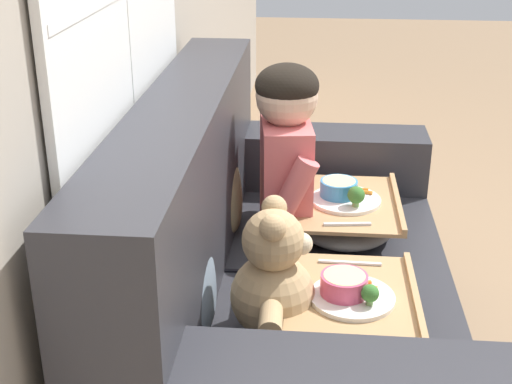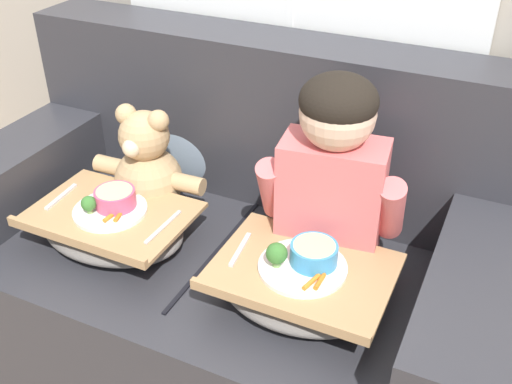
{
  "view_description": "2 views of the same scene",
  "coord_description": "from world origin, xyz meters",
  "px_view_note": "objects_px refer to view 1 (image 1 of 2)",
  "views": [
    {
      "loc": [
        -1.83,
        -0.03,
        1.5
      ],
      "look_at": [
        0.08,
        0.14,
        0.67
      ],
      "focal_mm": 50.0,
      "sensor_mm": 36.0,
      "label": 1
    },
    {
      "loc": [
        0.69,
        -1.25,
        1.52
      ],
      "look_at": [
        0.08,
        0.06,
        0.61
      ],
      "focal_mm": 42.0,
      "sensor_mm": 36.0,
      "label": 2
    }
  ],
  "objects_px": {
    "throw_pillow_behind_teddy": "(193,273)",
    "lap_tray_teddy": "(351,315)",
    "child_figure": "(286,142)",
    "lap_tray_child": "(345,214)",
    "teddy_bear": "(275,281)",
    "couch": "(276,300)",
    "throw_pillow_behind_child": "(224,182)"
  },
  "relations": [
    {
      "from": "throw_pillow_behind_teddy",
      "to": "lap_tray_teddy",
      "type": "relative_size",
      "value": 0.71
    },
    {
      "from": "child_figure",
      "to": "lap_tray_child",
      "type": "bearing_deg",
      "value": -89.96
    },
    {
      "from": "throw_pillow_behind_teddy",
      "to": "teddy_bear",
      "type": "distance_m",
      "value": 0.21
    },
    {
      "from": "couch",
      "to": "child_figure",
      "type": "height_order",
      "value": "child_figure"
    },
    {
      "from": "teddy_bear",
      "to": "lap_tray_teddy",
      "type": "distance_m",
      "value": 0.21
    },
    {
      "from": "teddy_bear",
      "to": "lap_tray_child",
      "type": "height_order",
      "value": "teddy_bear"
    },
    {
      "from": "teddy_bear",
      "to": "child_figure",
      "type": "bearing_deg",
      "value": 0.38
    },
    {
      "from": "teddy_bear",
      "to": "throw_pillow_behind_teddy",
      "type": "bearing_deg",
      "value": 90.05
    },
    {
      "from": "throw_pillow_behind_teddy",
      "to": "lap_tray_teddy",
      "type": "distance_m",
      "value": 0.41
    },
    {
      "from": "teddy_bear",
      "to": "lap_tray_child",
      "type": "relative_size",
      "value": 0.85
    },
    {
      "from": "throw_pillow_behind_child",
      "to": "lap_tray_child",
      "type": "height_order",
      "value": "throw_pillow_behind_child"
    },
    {
      "from": "couch",
      "to": "throw_pillow_behind_teddy",
      "type": "height_order",
      "value": "couch"
    },
    {
      "from": "child_figure",
      "to": "lap_tray_teddy",
      "type": "distance_m",
      "value": 0.67
    },
    {
      "from": "child_figure",
      "to": "lap_tray_child",
      "type": "distance_m",
      "value": 0.31
    },
    {
      "from": "throw_pillow_behind_child",
      "to": "throw_pillow_behind_teddy",
      "type": "bearing_deg",
      "value": 180.0
    },
    {
      "from": "teddy_bear",
      "to": "lap_tray_child",
      "type": "bearing_deg",
      "value": -17.94
    },
    {
      "from": "child_figure",
      "to": "couch",
      "type": "bearing_deg",
      "value": 178.35
    },
    {
      "from": "couch",
      "to": "teddy_bear",
      "type": "distance_m",
      "value": 0.38
    },
    {
      "from": "teddy_bear",
      "to": "lap_tray_teddy",
      "type": "xyz_separation_m",
      "value": [
        -0.0,
        -0.19,
        -0.09
      ]
    },
    {
      "from": "lap_tray_child",
      "to": "lap_tray_teddy",
      "type": "distance_m",
      "value": 0.6
    },
    {
      "from": "couch",
      "to": "teddy_bear",
      "type": "bearing_deg",
      "value": -177.59
    },
    {
      "from": "couch",
      "to": "throw_pillow_behind_teddy",
      "type": "xyz_separation_m",
      "value": [
        -0.3,
        0.19,
        0.25
      ]
    },
    {
      "from": "throw_pillow_behind_teddy",
      "to": "teddy_bear",
      "type": "relative_size",
      "value": 0.86
    },
    {
      "from": "lap_tray_child",
      "to": "lap_tray_teddy",
      "type": "bearing_deg",
      "value": -179.99
    },
    {
      "from": "throw_pillow_behind_child",
      "to": "teddy_bear",
      "type": "height_order",
      "value": "teddy_bear"
    },
    {
      "from": "child_figure",
      "to": "throw_pillow_behind_teddy",
      "type": "bearing_deg",
      "value": 161.24
    },
    {
      "from": "couch",
      "to": "child_figure",
      "type": "relative_size",
      "value": 2.92
    },
    {
      "from": "couch",
      "to": "teddy_bear",
      "type": "relative_size",
      "value": 4.25
    },
    {
      "from": "couch",
      "to": "child_figure",
      "type": "bearing_deg",
      "value": -1.65
    },
    {
      "from": "throw_pillow_behind_teddy",
      "to": "child_figure",
      "type": "bearing_deg",
      "value": -18.76
    },
    {
      "from": "throw_pillow_behind_child",
      "to": "teddy_bear",
      "type": "xyz_separation_m",
      "value": [
        -0.6,
        -0.21,
        -0.01
      ]
    },
    {
      "from": "child_figure",
      "to": "lap_tray_teddy",
      "type": "relative_size",
      "value": 1.21
    }
  ]
}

